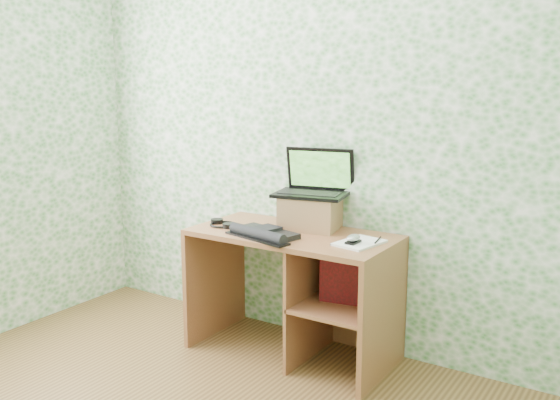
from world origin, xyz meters
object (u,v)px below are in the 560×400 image
Objects in this scene: riser at (310,212)px; keyboard at (263,233)px; desk at (306,278)px; notepad at (359,243)px; laptop at (314,184)px.

riser is 0.35m from keyboard.
notepad reaches higher than desk.
desk is 2.57× the size of laptop.
keyboard reaches higher than desk.
riser reaches higher than notepad.
laptop is at bearing 83.36° from keyboard.
riser is at bearing 110.58° from desk.
laptop reaches higher than keyboard.
riser is 0.44m from notepad.
riser is at bearing 80.89° from keyboard.
keyboard is 1.68× the size of notepad.
keyboard reaches higher than notepad.
keyboard is at bearing -153.21° from notepad.
desk is 2.63× the size of keyboard.
keyboard is (-0.13, -0.32, -0.08)m from riser.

